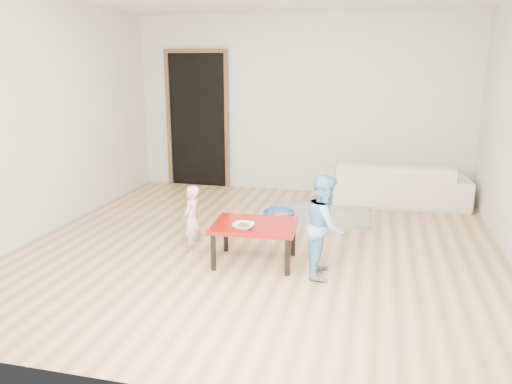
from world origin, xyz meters
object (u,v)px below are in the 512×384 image
at_px(red_table, 255,243).
at_px(bowl, 243,226).
at_px(child_blue, 325,226).
at_px(basin, 279,216).
at_px(child_pink, 191,221).
at_px(sofa, 392,183).

height_order(red_table, bowl, bowl).
bearing_deg(bowl, child_blue, 4.18).
relative_size(red_table, basin, 2.05).
relative_size(red_table, child_blue, 0.85).
bearing_deg(child_blue, bowl, 91.86).
bearing_deg(basin, child_pink, -115.77).
distance_m(child_pink, child_blue, 1.38).
xyz_separation_m(bowl, child_pink, (-0.61, 0.23, -0.06)).
relative_size(bowl, basin, 0.52).
bearing_deg(child_blue, red_table, 78.19).
relative_size(sofa, red_table, 2.49).
bearing_deg(bowl, red_table, 68.83).
bearing_deg(bowl, basin, 88.93).
distance_m(sofa, child_pink, 3.16).
distance_m(child_pink, basin, 1.50).
height_order(sofa, red_table, sofa).
bearing_deg(red_table, basin, 91.53).
bearing_deg(child_pink, child_blue, 84.14).
bearing_deg(child_pink, red_table, 86.41).
distance_m(bowl, child_pink, 0.65).
relative_size(bowl, child_pink, 0.28).
relative_size(child_blue, basin, 2.42).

